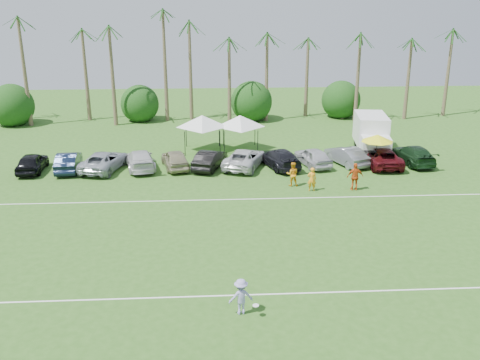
{
  "coord_description": "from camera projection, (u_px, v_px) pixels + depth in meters",
  "views": [
    {
      "loc": [
        1.37,
        -18.93,
        12.64
      ],
      "look_at": [
        3.28,
        13.28,
        1.6
      ],
      "focal_mm": 40.0,
      "sensor_mm": 36.0,
      "label": 1
    }
  ],
  "objects": [
    {
      "name": "bush_tree_1",
      "position": [
        140.0,
        103.0,
        57.81
      ],
      "size": [
        4.0,
        4.0,
        4.0
      ],
      "color": "brown",
      "rests_on": "ground"
    },
    {
      "name": "canopy_tent_right",
      "position": [
        240.0,
        115.0,
        45.92
      ],
      "size": [
        4.39,
        4.39,
        3.56
      ],
      "color": "black",
      "rests_on": "ground"
    },
    {
      "name": "palm_tree_11",
      "position": [
        451.0,
        23.0,
        56.05
      ],
      "size": [
        2.4,
        2.4,
        11.9
      ],
      "color": "brown",
      "rests_on": "ground"
    },
    {
      "name": "palm_tree_6",
      "position": [
        233.0,
        33.0,
        55.03
      ],
      "size": [
        2.4,
        2.4,
        10.9
      ],
      "color": "brown",
      "rests_on": "ground"
    },
    {
      "name": "parked_car_9",
      "position": [
        346.0,
        156.0,
        42.49
      ],
      "size": [
        2.97,
        4.68,
        1.46
      ],
      "primitive_type": "imported",
      "rotation": [
        0.0,
        0.0,
        3.49
      ],
      "color": "slate",
      "rests_on": "ground"
    },
    {
      "name": "palm_tree_2",
      "position": [
        75.0,
        33.0,
        54.13
      ],
      "size": [
        2.4,
        2.4,
        10.9
      ],
      "color": "brown",
      "rests_on": "ground"
    },
    {
      "name": "palm_tree_9",
      "position": [
        366.0,
        41.0,
        56.09
      ],
      "size": [
        2.4,
        2.4,
        9.9
      ],
      "color": "brown",
      "rests_on": "ground"
    },
    {
      "name": "parked_car_10",
      "position": [
        382.0,
        157.0,
        42.21
      ],
      "size": [
        2.56,
        5.3,
        1.46
      ],
      "primitive_type": "imported",
      "rotation": [
        0.0,
        0.0,
        3.11
      ],
      "color": "#510D13",
      "rests_on": "ground"
    },
    {
      "name": "palm_tree_10",
      "position": [
        413.0,
        32.0,
        56.1
      ],
      "size": [
        2.4,
        2.4,
        10.9
      ],
      "color": "brown",
      "rests_on": "ground"
    },
    {
      "name": "field_lines",
      "position": [
        186.0,
        239.0,
        29.45
      ],
      "size": [
        80.0,
        12.1,
        0.01
      ],
      "color": "white",
      "rests_on": "ground"
    },
    {
      "name": "bush_tree_3",
      "position": [
        341.0,
        101.0,
        59.05
      ],
      "size": [
        4.0,
        4.0,
        4.0
      ],
      "color": "brown",
      "rests_on": "ground"
    },
    {
      "name": "palm_tree_5",
      "position": [
        194.0,
        41.0,
        55.08
      ],
      "size": [
        2.4,
        2.4,
        9.9
      ],
      "color": "brown",
      "rests_on": "ground"
    },
    {
      "name": "palm_tree_8",
      "position": [
        318.0,
        49.0,
        56.1
      ],
      "size": [
        2.4,
        2.4,
        8.9
      ],
      "color": "brown",
      "rests_on": "ground"
    },
    {
      "name": "parked_car_4",
      "position": [
        175.0,
        159.0,
        41.59
      ],
      "size": [
        2.67,
        4.55,
        1.46
      ],
      "primitive_type": "imported",
      "rotation": [
        0.0,
        0.0,
        3.38
      ],
      "color": "tan",
      "rests_on": "ground"
    },
    {
      "name": "parked_car_3",
      "position": [
        140.0,
        159.0,
        41.47
      ],
      "size": [
        3.09,
        5.34,
        1.46
      ],
      "primitive_type": "imported",
      "rotation": [
        0.0,
        0.0,
        3.36
      ],
      "color": "silver",
      "rests_on": "ground"
    },
    {
      "name": "canopy_tent_left",
      "position": [
        202.0,
        115.0,
        45.5
      ],
      "size": [
        4.53,
        4.53,
        3.67
      ],
      "color": "black",
      "rests_on": "ground"
    },
    {
      "name": "palm_tree_7",
      "position": [
        271.0,
        24.0,
        54.98
      ],
      "size": [
        2.4,
        2.4,
        11.9
      ],
      "color": "brown",
      "rests_on": "ground"
    },
    {
      "name": "sideline_player_b",
      "position": [
        292.0,
        174.0,
        37.59
      ],
      "size": [
        0.89,
        0.73,
        1.73
      ],
      "primitive_type": "imported",
      "rotation": [
        0.0,
        0.0,
        3.06
      ],
      "color": "orange",
      "rests_on": "ground"
    },
    {
      "name": "market_umbrella",
      "position": [
        377.0,
        138.0,
        40.85
      ],
      "size": [
        2.46,
        2.46,
        2.74
      ],
      "color": "black",
      "rests_on": "ground"
    },
    {
      "name": "sideline_player_c",
      "position": [
        355.0,
        177.0,
        36.71
      ],
      "size": [
        1.15,
        0.51,
        1.94
      ],
      "primitive_type": "imported",
      "rotation": [
        0.0,
        0.0,
        3.11
      ],
      "color": "#CA4E16",
      "rests_on": "ground"
    },
    {
      "name": "parked_car_7",
      "position": [
        279.0,
        158.0,
        41.81
      ],
      "size": [
        3.45,
        5.39,
        1.46
      ],
      "primitive_type": "imported",
      "rotation": [
        0.0,
        0.0,
        3.45
      ],
      "color": "black",
      "rests_on": "ground"
    },
    {
      "name": "parked_car_6",
      "position": [
        245.0,
        158.0,
        41.77
      ],
      "size": [
        4.1,
        5.75,
        1.46
      ],
      "primitive_type": "imported",
      "rotation": [
        0.0,
        0.0,
        2.78
      ],
      "color": "silver",
      "rests_on": "ground"
    },
    {
      "name": "parked_car_8",
      "position": [
        313.0,
        157.0,
        42.2
      ],
      "size": [
        2.79,
        4.57,
        1.46
      ],
      "primitive_type": "imported",
      "rotation": [
        0.0,
        0.0,
        3.41
      ],
      "color": "#BAB9BE",
      "rests_on": "ground"
    },
    {
      "name": "parked_car_5",
      "position": [
        210.0,
        159.0,
        41.49
      ],
      "size": [
        2.92,
        4.68,
        1.46
      ],
      "primitive_type": "imported",
      "rotation": [
        0.0,
        0.0,
        2.8
      ],
      "color": "black",
      "rests_on": "ground"
    },
    {
      "name": "palm_tree_3",
      "position": [
        114.0,
        24.0,
        54.08
      ],
      "size": [
        2.4,
        2.4,
        11.9
      ],
      "color": "brown",
      "rests_on": "ground"
    },
    {
      "name": "parked_car_11",
      "position": [
        413.0,
        155.0,
        42.77
      ],
      "size": [
        2.49,
        5.18,
        1.46
      ],
      "primitive_type": "imported",
      "rotation": [
        0.0,
        0.0,
        3.23
      ],
      "color": "black",
      "rests_on": "ground"
    },
    {
      "name": "palm_tree_4",
      "position": [
        155.0,
        50.0,
        55.14
      ],
      "size": [
        2.4,
        2.4,
        8.9
      ],
      "color": "brown",
      "rests_on": "ground"
    },
    {
      "name": "palm_tree_1",
      "position": [
        26.0,
        42.0,
        54.13
      ],
      "size": [
        2.4,
        2.4,
        9.9
      ],
      "color": "brown",
      "rests_on": "ground"
    },
    {
      "name": "parked_car_0",
      "position": [
        32.0,
        162.0,
        40.73
      ],
      "size": [
        1.87,
        4.33,
        1.46
      ],
      "primitive_type": "imported",
      "rotation": [
        0.0,
        0.0,
        3.18
      ],
      "color": "black",
      "rests_on": "ground"
    },
    {
      "name": "box_truck",
      "position": [
        372.0,
        134.0,
        44.97
      ],
      "size": [
        3.22,
        6.54,
        3.23
      ],
      "rotation": [
        0.0,
        0.0,
        -0.14
      ],
      "color": "white",
      "rests_on": "ground"
    },
    {
      "name": "sideline_player_a",
      "position": [
        312.0,
        179.0,
        36.62
      ],
      "size": [
        0.64,
        0.44,
        1.68
      ],
      "primitive_type": "imported",
      "rotation": [
        0.0,
        0.0,
        3.08
      ],
      "color": "orange",
      "rests_on": "ground"
    },
    {
      "name": "bush_tree_0",
      "position": [
        18.0,
        105.0,
        57.08
      ],
      "size": [
        4.0,
        4.0,
        4.0
      ],
      "color": "brown",
      "rests_on": "ground"
    },
    {
      "name": "ground",
      "position": [
        179.0,
        323.0,
        21.89
      ],
      "size": [
        120.0,
        120.0,
        0.0
      ],
      "primitive_type": "plane",
      "color": "#2D5A1B",
      "rests_on": "ground"
    },
    {
      "name": "parked_car_2",
      "position": [
        104.0,
        161.0,
        41.12
      ],
      "size": [
        3.58,
        5.66,
        1.46
      ],
      "primitive_type": "imported",
      "rotation": [
        0.0,
        0.0,
        2.9
      ],
      "color": "#9AA1A8",
      "rests_on": "ground"
    },
    {
      "name": "frisbee_player",
      "position": [
        241.0,
        297.0,
        22.31
      ],
      "size": [
        1.29,
        0.84,
        1.6
      ],
      "rotation": [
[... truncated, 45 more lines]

